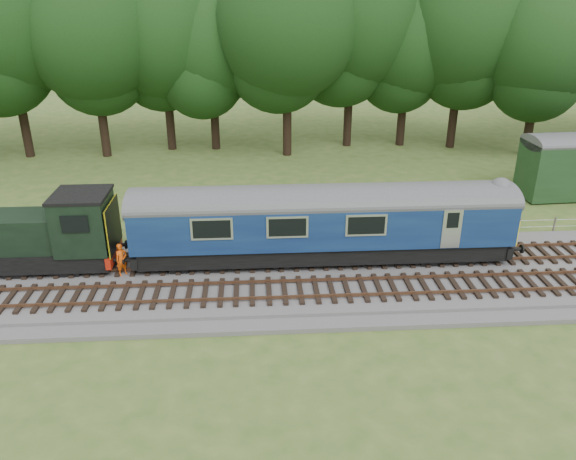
{
  "coord_description": "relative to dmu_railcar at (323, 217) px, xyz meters",
  "views": [
    {
      "loc": [
        -2.6,
        -23.19,
        12.81
      ],
      "look_at": [
        -1.05,
        1.4,
        2.0
      ],
      "focal_mm": 35.0,
      "sensor_mm": 36.0,
      "label": 1
    }
  ],
  "objects": [
    {
      "name": "track_north",
      "position": [
        -0.64,
        -0.0,
        -2.19
      ],
      "size": [
        67.2,
        2.4,
        0.21
      ],
      "color": "black",
      "rests_on": "ballast"
    },
    {
      "name": "dmu_railcar",
      "position": [
        0.0,
        0.0,
        0.0
      ],
      "size": [
        18.05,
        2.86,
        3.88
      ],
      "color": "black",
      "rests_on": "ground"
    },
    {
      "name": "shunter_loco",
      "position": [
        -13.93,
        0.0,
        -0.63
      ],
      "size": [
        8.91,
        2.6,
        3.38
      ],
      "color": "black",
      "rests_on": "ground"
    },
    {
      "name": "track_south",
      "position": [
        -0.64,
        -3.0,
        -2.19
      ],
      "size": [
        67.2,
        2.4,
        0.21
      ],
      "color": "black",
      "rests_on": "ballast"
    },
    {
      "name": "worker",
      "position": [
        -9.48,
        -0.94,
        -1.47
      ],
      "size": [
        0.68,
        0.66,
        1.57
      ],
      "primitive_type": "imported",
      "rotation": [
        0.0,
        0.0,
        0.71
      ],
      "color": "#FC570D",
      "rests_on": "ballast"
    },
    {
      "name": "tree_line",
      "position": [
        -0.64,
        20.6,
        -2.61
      ],
      "size": [
        70.0,
        8.0,
        18.0
      ],
      "primitive_type": null,
      "color": "black",
      "rests_on": "ground"
    },
    {
      "name": "fence",
      "position": [
        -0.64,
        3.1,
        -2.61
      ],
      "size": [
        64.0,
        0.12,
        1.0
      ],
      "primitive_type": null,
      "color": "#6B6054",
      "rests_on": "ground"
    },
    {
      "name": "ballast",
      "position": [
        -0.64,
        -1.4,
        -2.43
      ],
      "size": [
        70.0,
        7.0,
        0.35
      ],
      "primitive_type": "cube",
      "color": "#4C4C4F",
      "rests_on": "ground"
    },
    {
      "name": "ground",
      "position": [
        -0.64,
        -1.4,
        -2.61
      ],
      "size": [
        120.0,
        120.0,
        0.0
      ],
      "primitive_type": "plane",
      "color": "#3B5A21",
      "rests_on": "ground"
    }
  ]
}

